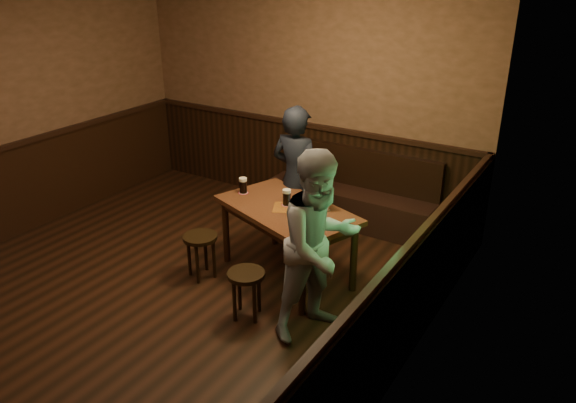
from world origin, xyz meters
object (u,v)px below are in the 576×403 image
(pub_table, at_px, (287,217))
(person_suit, at_px, (296,179))
(bench, at_px, (352,199))
(pint_left, at_px, (243,185))
(stool_left, at_px, (201,244))
(pint_mid, at_px, (287,197))
(pint_right, at_px, (312,216))
(stool_right, at_px, (246,281))
(laptop, at_px, (315,201))
(person_grey, at_px, (320,245))

(pub_table, xyz_separation_m, person_suit, (-0.25, 0.61, 0.16))
(bench, xyz_separation_m, pint_left, (-0.61, -1.50, 0.58))
(stool_left, bearing_deg, pint_left, 76.04)
(pint_mid, xyz_separation_m, pint_right, (0.45, -0.25, -0.00))
(pub_table, xyz_separation_m, pint_left, (-0.61, 0.08, 0.19))
(pint_mid, bearing_deg, stool_right, -82.71)
(stool_right, xyz_separation_m, person_suit, (-0.33, 1.46, 0.47))
(laptop, bearing_deg, stool_left, -117.09)
(stool_right, distance_m, person_grey, 0.85)
(pub_table, relative_size, pint_left, 9.52)
(person_suit, bearing_deg, pint_right, 131.64)
(bench, bearing_deg, stool_right, -88.12)
(bench, bearing_deg, stool_left, -109.99)
(stool_left, distance_m, laptop, 1.30)
(stool_left, xyz_separation_m, pint_right, (1.17, 0.31, 0.49))
(stool_right, distance_m, pint_mid, 1.04)
(stool_left, height_order, pint_left, pint_left)
(pint_mid, relative_size, pint_right, 1.00)
(pint_left, relative_size, pint_mid, 1.01)
(stool_right, height_order, pint_left, pint_left)
(laptop, bearing_deg, person_grey, -30.15)
(laptop, xyz_separation_m, person_grey, (0.51, -0.84, 0.01))
(bench, bearing_deg, laptop, -80.37)
(pint_mid, relative_size, laptop, 0.40)
(pint_left, bearing_deg, bench, 67.76)
(pint_right, distance_m, person_grey, 0.58)
(bench, height_order, person_grey, person_grey)
(stool_right, bearing_deg, pint_left, 126.69)
(stool_left, relative_size, pint_left, 2.77)
(stool_right, relative_size, pint_left, 2.71)
(bench, bearing_deg, pub_table, -90.00)
(stool_left, distance_m, person_grey, 1.60)
(pint_right, height_order, person_grey, person_grey)
(person_suit, bearing_deg, bench, -102.32)
(bench, xyz_separation_m, pint_right, (0.41, -1.78, 0.58))
(bench, bearing_deg, person_grey, -71.47)
(pub_table, distance_m, pint_right, 0.50)
(stool_left, xyz_separation_m, person_suit, (0.51, 1.12, 0.46))
(stool_left, distance_m, pint_right, 1.31)
(pint_right, bearing_deg, person_suit, 129.44)
(pint_right, bearing_deg, pint_mid, 150.44)
(bench, bearing_deg, person_suit, -104.52)
(pub_table, distance_m, pint_mid, 0.20)
(person_suit, bearing_deg, laptop, 140.89)
(pint_mid, bearing_deg, pub_table, -57.42)
(stool_left, relative_size, laptop, 1.12)
(person_suit, relative_size, person_grey, 0.98)
(bench, xyz_separation_m, stool_left, (-0.76, -2.09, 0.08))
(pint_left, height_order, laptop, laptop)
(stool_right, bearing_deg, pint_mid, 97.29)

